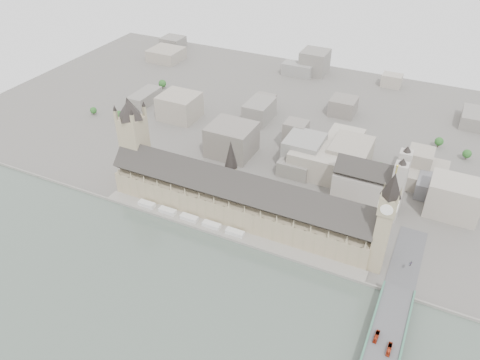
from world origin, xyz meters
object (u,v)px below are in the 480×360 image
at_px(elizabeth_tower, 386,216).
at_px(victoria_tower, 134,139).
at_px(palace_of_westminster, 238,198).
at_px(red_bus_south, 389,349).
at_px(westminster_abbey, 370,185).
at_px(red_bus_north, 376,337).
at_px(car_approach, 410,264).

bearing_deg(elizabeth_tower, victoria_tower, 176.04).
bearing_deg(palace_of_westminster, red_bus_south, -30.60).
bearing_deg(victoria_tower, westminster_abbey, 16.50).
bearing_deg(red_bus_south, westminster_abbey, 107.95).
relative_size(palace_of_westminster, elizabeth_tower, 2.47).
relative_size(red_bus_north, car_approach, 2.53).
bearing_deg(car_approach, red_bus_south, -79.16).
xyz_separation_m(palace_of_westminster, westminster_abbey, (110.92, 75.30, 2.38)).
distance_m(palace_of_westminster, red_bus_south, 193.04).
relative_size(palace_of_westminster, red_bus_north, 23.60).
xyz_separation_m(palace_of_westminster, elizabeth_tower, (138.00, -11.70, 35.38)).
xyz_separation_m(palace_of_westminster, red_bus_north, (155.57, -91.45, -10.89)).
relative_size(victoria_tower, car_approach, 22.56).
height_order(victoria_tower, car_approach, victoria_tower).
distance_m(elizabeth_tower, red_bus_north, 93.86).
bearing_deg(victoria_tower, car_approach, -2.21).
bearing_deg(elizabeth_tower, red_bus_north, -77.57).
bearing_deg(car_approach, victoria_tower, -171.50).
bearing_deg(car_approach, palace_of_westminster, -170.95).
bearing_deg(palace_of_westminster, elizabeth_tower, -4.85).
height_order(palace_of_westminster, red_bus_south, palace_of_westminster).
relative_size(westminster_abbey, red_bus_south, 5.89).
distance_m(red_bus_south, car_approach, 93.29).
distance_m(victoria_tower, westminster_abbey, 244.79).
relative_size(palace_of_westminster, red_bus_south, 22.95).
height_order(victoria_tower, red_bus_north, victoria_tower).
xyz_separation_m(westminster_abbey, red_bus_north, (44.65, -166.75, -13.27)).
height_order(palace_of_westminster, red_bus_north, palace_of_westminster).
distance_m(palace_of_westminster, car_approach, 166.19).
height_order(elizabeth_tower, victoria_tower, elizabeth_tower).
distance_m(victoria_tower, car_approach, 291.31).
height_order(westminster_abbey, red_bus_south, westminster_abbey).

